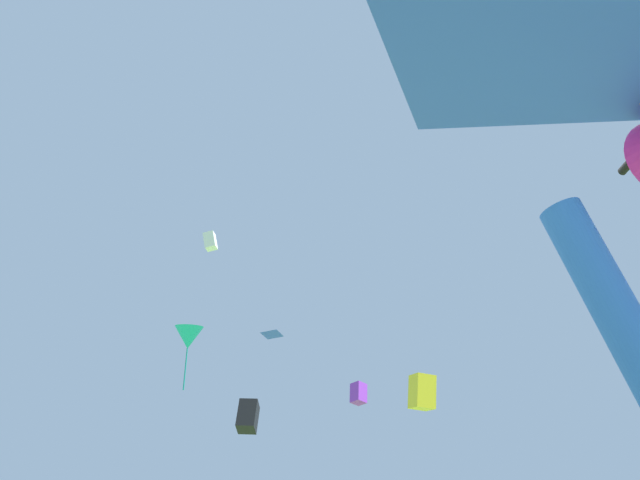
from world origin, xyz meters
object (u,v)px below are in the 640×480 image
at_px(distant_kite_black_high_left, 248,416).
at_px(distant_kite_teal_mid_left, 188,338).
at_px(distant_kite_yellow_low_right, 422,392).
at_px(distant_kite_purple_overhead_distant, 359,393).
at_px(distant_kite_blue_mid_right, 272,334).
at_px(distant_kite_white_high_right, 210,241).

distance_m(distant_kite_black_high_left, distant_kite_teal_mid_left, 9.06).
relative_size(distant_kite_black_high_left, distant_kite_yellow_low_right, 0.83).
bearing_deg(distant_kite_teal_mid_left, distant_kite_black_high_left, -81.76).
relative_size(distant_kite_purple_overhead_distant, distant_kite_blue_mid_right, 0.99).
relative_size(distant_kite_yellow_low_right, distant_kite_blue_mid_right, 1.24).
height_order(distant_kite_purple_overhead_distant, distant_kite_yellow_low_right, distant_kite_purple_overhead_distant).
bearing_deg(distant_kite_white_high_right, distant_kite_yellow_low_right, -25.53).
bearing_deg(distant_kite_purple_overhead_distant, distant_kite_black_high_left, -130.85).
distance_m(distant_kite_purple_overhead_distant, distant_kite_yellow_low_right, 6.71).
relative_size(distant_kite_white_high_right, distant_kite_teal_mid_left, 0.26).
distance_m(distant_kite_black_high_left, distant_kite_yellow_low_right, 5.96).
xyz_separation_m(distant_kite_purple_overhead_distant, distant_kite_teal_mid_left, (-7.22, 0.63, 1.93)).
relative_size(distant_kite_purple_overhead_distant, distant_kite_black_high_left, 0.96).
bearing_deg(distant_kite_yellow_low_right, distant_kite_white_high_right, 154.47).
bearing_deg(distant_kite_teal_mid_left, distant_kite_blue_mid_right, 31.49).
height_order(distant_kite_purple_overhead_distant, distant_kite_teal_mid_left, distant_kite_teal_mid_left).
distance_m(distant_kite_white_high_right, distant_kite_teal_mid_left, 4.70).
bearing_deg(distant_kite_blue_mid_right, distant_kite_yellow_low_right, -74.01).
height_order(distant_kite_purple_overhead_distant, distant_kite_blue_mid_right, distant_kite_blue_mid_right).
distance_m(distant_kite_white_high_right, distant_kite_yellow_low_right, 9.67).
bearing_deg(distant_kite_teal_mid_left, distant_kite_white_high_right, -88.74).
xyz_separation_m(distant_kite_purple_overhead_distant, distant_kite_yellow_low_right, (-0.31, -6.54, -1.48)).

